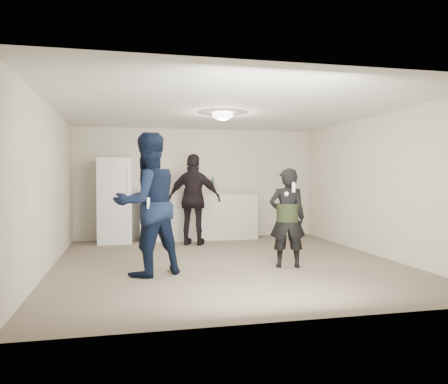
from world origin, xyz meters
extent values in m
plane|color=#6B5B4C|center=(0.00, 0.00, 0.00)|extent=(6.00, 6.00, 0.00)
plane|color=silver|center=(0.00, 0.00, 2.50)|extent=(6.00, 6.00, 0.00)
plane|color=beige|center=(0.00, 3.00, 1.25)|extent=(6.00, 0.00, 6.00)
plane|color=beige|center=(0.00, -3.00, 1.25)|extent=(6.00, 0.00, 6.00)
plane|color=beige|center=(-2.75, 0.00, 1.25)|extent=(0.00, 6.00, 6.00)
plane|color=beige|center=(2.75, 0.00, 1.25)|extent=(0.00, 6.00, 6.00)
cube|color=beige|center=(-0.02, 2.67, 0.53)|extent=(2.60, 0.56, 1.05)
cube|color=#BCB692|center=(-0.02, 2.67, 1.07)|extent=(2.68, 0.64, 0.04)
cube|color=white|center=(-1.85, 2.60, 0.90)|extent=(0.70, 0.70, 1.80)
cylinder|color=silver|center=(-1.57, 2.23, 1.30)|extent=(0.02, 0.02, 0.60)
ellipsoid|color=white|center=(0.00, 0.30, 2.45)|extent=(0.36, 0.36, 0.16)
cylinder|color=silver|center=(-0.31, 2.72, 1.18)|extent=(0.08, 0.08, 0.17)
imported|color=#0E1E3D|center=(-1.32, -0.68, 1.02)|extent=(1.22, 1.11, 2.03)
imported|color=black|center=(0.83, -0.59, 0.77)|extent=(0.63, 0.48, 1.54)
cylinder|color=#253417|center=(0.83, -0.59, 0.85)|extent=(0.34, 0.34, 0.28)
imported|color=black|center=(-0.24, 1.92, 0.94)|extent=(1.19, 0.84, 1.88)
cube|color=white|center=(-1.32, -0.96, 1.05)|extent=(0.04, 0.04, 0.15)
sphere|color=white|center=(-1.20, -0.93, 0.98)|extent=(0.07, 0.07, 0.07)
cube|color=white|center=(0.83, -0.84, 1.25)|extent=(0.04, 0.04, 0.15)
sphere|color=white|center=(0.73, -0.81, 1.15)|extent=(0.07, 0.07, 0.07)
cylinder|color=#835F13|center=(-0.13, 2.56, 1.19)|extent=(0.08, 0.08, 0.20)
cylinder|color=#B1B7BC|center=(0.43, 2.80, 1.18)|extent=(0.07, 0.07, 0.18)
cylinder|color=#9C4416|center=(-0.70, 2.79, 1.21)|extent=(0.07, 0.07, 0.24)
cylinder|color=#13441C|center=(0.28, 2.61, 1.23)|extent=(0.06, 0.06, 0.28)
camera|label=1|loc=(-1.61, -6.95, 1.41)|focal=35.00mm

